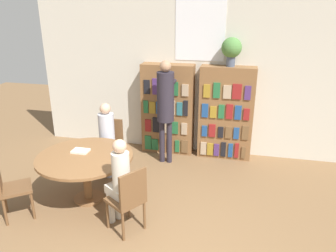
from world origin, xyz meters
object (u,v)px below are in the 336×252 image
Objects in this scene: bookshelf_left at (168,109)px; chair_left_side at (110,142)px; chair_near_camera at (9,185)px; librarian_standing at (166,102)px; chair_far_side at (129,197)px; bookshelf_right at (226,113)px; flower_vase at (232,49)px; reading_table at (85,162)px; seated_reader_left at (106,135)px; seated_reader_right at (119,179)px.

bookshelf_left is 1.32m from chair_left_side.
chair_near_camera is 0.48× the size of librarian_standing.
chair_left_side is 1.84m from chair_far_side.
bookshelf_right is at bearing 11.99° from chair_far_side.
bookshelf_right is 1.18m from flower_vase.
chair_left_side and chair_far_side have the same top height.
chair_near_camera is 1.84m from chair_left_side.
chair_near_camera is at bearing -141.58° from reading_table.
seated_reader_left is (-1.91, -1.15, -0.16)m from bookshelf_right.
chair_far_side is (0.86, -0.57, -0.12)m from reading_table.
reading_table is 1.80m from librarian_standing.
chair_far_side is 2.18m from librarian_standing.
chair_left_side is 1.20m from librarian_standing.
librarian_standing is (-1.04, -0.50, 0.30)m from bookshelf_right.
bookshelf_left is 0.92× the size of librarian_standing.
chair_far_side is at bearing 119.79° from seated_reader_left.
chair_left_side is (-0.04, 1.03, -0.12)m from reading_table.
bookshelf_right reaches higher than seated_reader_right.
librarian_standing reaches higher than seated_reader_left.
flower_vase is 0.40× the size of seated_reader_left.
seated_reader_left is at bearing -124.77° from bookshelf_left.
chair_near_camera is 1.67m from chair_far_side.
flower_vase is (0.03, 0.00, 1.18)m from bookshelf_right.
reading_table is at bearing -133.46° from flower_vase.
seated_reader_left is at bearing -149.17° from flower_vase.
flower_vase is 2.67m from chair_left_side.
seated_reader_left is (-0.80, -1.15, -0.16)m from bookshelf_left.
bookshelf_left is at bearing -179.99° from bookshelf_right.
flower_vase reaches higher than bookshelf_left.
bookshelf_left is at bearing 98.84° from librarian_standing.
chair_near_camera is 0.72× the size of seated_reader_left.
chair_left_side is (-1.95, -0.98, -1.54)m from flower_vase.
bookshelf_left is at bearing -132.14° from chair_left_side.
flower_vase reaches higher than chair_near_camera.
chair_far_side is at bearing -87.88° from bookshelf_left.
chair_far_side is at bearing -112.04° from flower_vase.
reading_table is 0.85m from seated_reader_right.
flower_vase is 0.36× the size of reading_table.
chair_far_side is (-1.04, -2.58, -1.54)m from flower_vase.
bookshelf_left is 2.60m from chair_far_side.
chair_far_side is at bearing -111.59° from bookshelf_right.
reading_table is at bearing 90.00° from seated_reader_right.
flower_vase reaches higher than reading_table.
seated_reader_left is at bearing 65.79° from chair_far_side.
reading_table is 1.54× the size of chair_left_side.
chair_left_side is at bearing -153.15° from bookshelf_right.
bookshelf_left is 1.39× the size of seated_reader_left.
chair_far_side is at bearing -33.58° from reading_table.
seated_reader_left reaches higher than chair_left_side.
seated_reader_left reaches higher than reading_table.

